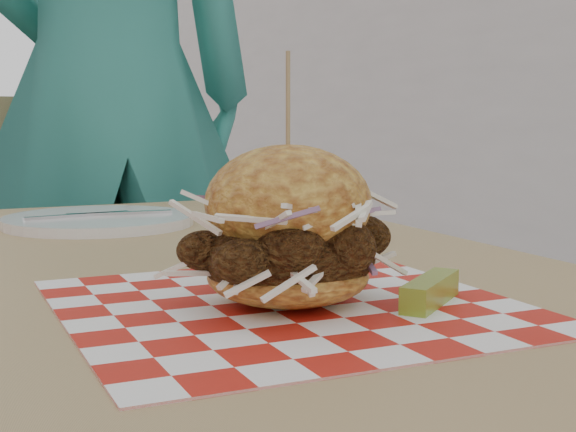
% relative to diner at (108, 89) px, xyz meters
% --- Properties ---
extents(diner, '(0.73, 0.51, 1.93)m').
position_rel_diner_xyz_m(diner, '(0.00, 0.00, 0.00)').
color(diner, teal).
rests_on(diner, ground).
extents(patio_table, '(0.80, 1.20, 0.75)m').
position_rel_diner_xyz_m(patio_table, '(-0.15, -0.97, -0.29)').
color(patio_table, tan).
rests_on(patio_table, ground).
extents(patio_chair, '(0.45, 0.46, 0.95)m').
position_rel_diner_xyz_m(patio_chair, '(-0.16, 0.05, -0.41)').
color(patio_chair, tan).
rests_on(patio_chair, ground).
extents(paper_liner, '(0.36, 0.36, 0.00)m').
position_rel_diner_xyz_m(paper_liner, '(-0.11, -1.20, -0.21)').
color(paper_liner, red).
rests_on(paper_liner, patio_table).
extents(sandwich, '(0.18, 0.18, 0.21)m').
position_rel_diner_xyz_m(sandwich, '(-0.11, -1.20, -0.16)').
color(sandwich, gold).
rests_on(sandwich, paper_liner).
extents(pickle_spear, '(0.09, 0.08, 0.02)m').
position_rel_diner_xyz_m(pickle_spear, '(-0.00, -1.25, -0.20)').
color(pickle_spear, olive).
rests_on(pickle_spear, paper_liner).
extents(place_setting, '(0.27, 0.27, 0.02)m').
position_rel_diner_xyz_m(place_setting, '(-0.15, -0.64, -0.21)').
color(place_setting, white).
rests_on(place_setting, patio_table).
extents(kraft_tray, '(0.15, 0.12, 0.06)m').
position_rel_diner_xyz_m(kraft_tray, '(0.12, -0.63, -0.19)').
color(kraft_tray, brown).
rests_on(kraft_tray, patio_table).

